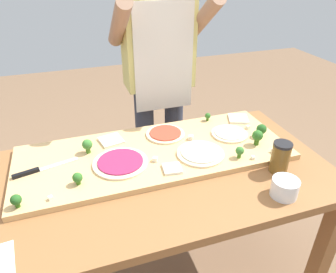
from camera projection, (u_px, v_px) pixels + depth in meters
prep_table at (154, 191)px, 1.43m from camera, size 1.59×0.81×0.76m
cutting_board at (155, 153)px, 1.49m from camera, size 1.28×0.50×0.03m
chefs_knife at (37, 170)px, 1.34m from camera, size 0.28×0.09×0.02m
pizza_whole_white_garlic at (229, 133)px, 1.61m from camera, size 0.19×0.19×0.02m
pizza_whole_beet_magenta at (120, 162)px, 1.39m from camera, size 0.25×0.25×0.02m
pizza_whole_tomato_red at (165, 134)px, 1.61m from camera, size 0.20×0.20×0.02m
pizza_whole_cheese_artichoke at (200, 153)px, 1.45m from camera, size 0.22×0.22×0.02m
pizza_slice_far_left at (111, 140)px, 1.55m from camera, size 0.13×0.13×0.01m
pizza_slice_far_right at (172, 169)px, 1.35m from camera, size 0.09×0.09×0.01m
pizza_slice_near_right at (238, 119)px, 1.76m from camera, size 0.14×0.14×0.01m
broccoli_floret_front_left at (78, 178)px, 1.25m from camera, size 0.04×0.04×0.05m
broccoli_floret_back_mid at (16, 200)px, 1.14m from camera, size 0.04×0.04×0.05m
broccoli_floret_center_right at (257, 136)px, 1.51m from camera, size 0.05×0.05×0.08m
broccoli_floret_back_left at (240, 151)px, 1.42m from camera, size 0.04×0.04×0.06m
broccoli_floret_back_right at (261, 130)px, 1.58m from camera, size 0.05×0.05×0.07m
broccoli_floret_center_left at (208, 116)px, 1.74m from camera, size 0.03×0.03×0.05m
broccoli_floret_front_mid at (87, 145)px, 1.45m from camera, size 0.05×0.05×0.07m
cheese_crumble_a at (248, 127)px, 1.67m from camera, size 0.02×0.02×0.02m
cheese_crumble_b at (274, 150)px, 1.47m from camera, size 0.02×0.02×0.02m
cheese_crumble_c at (51, 198)px, 1.19m from camera, size 0.02×0.02×0.02m
cheese_crumble_d at (155, 159)px, 1.40m from camera, size 0.03×0.03×0.02m
cheese_crumble_e at (191, 137)px, 1.57m from camera, size 0.03×0.03×0.02m
cheese_crumble_f at (253, 158)px, 1.42m from camera, size 0.02×0.02×0.01m
flour_cup at (284, 189)px, 1.23m from camera, size 0.11×0.11×0.08m
sauce_jar at (280, 157)px, 1.36m from camera, size 0.08×0.08×0.14m
cook_center at (159, 70)px, 1.86m from camera, size 0.54×0.39×1.67m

